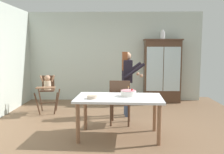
% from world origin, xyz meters
% --- Properties ---
extents(ground_plane, '(6.24, 6.24, 0.00)m').
position_xyz_m(ground_plane, '(0.00, 0.00, 0.00)').
color(ground_plane, brown).
extents(wall_back, '(5.32, 0.06, 2.70)m').
position_xyz_m(wall_back, '(0.00, 2.63, 1.35)').
color(wall_back, beige).
rests_on(wall_back, ground_plane).
extents(china_cabinet, '(1.11, 0.48, 1.88)m').
position_xyz_m(china_cabinet, '(1.45, 2.37, 0.94)').
color(china_cabinet, '#4C3323').
rests_on(china_cabinet, ground_plane).
extents(ceramic_vase, '(0.13, 0.13, 0.27)m').
position_xyz_m(ceramic_vase, '(1.44, 2.37, 1.99)').
color(ceramic_vase, white).
rests_on(ceramic_vase, china_cabinet).
extents(high_chair_with_toddler, '(0.65, 0.74, 0.95)m').
position_xyz_m(high_chair_with_toddler, '(-1.62, 1.05, 0.65)').
color(high_chair_with_toddler, '#4C3323').
rests_on(high_chair_with_toddler, ground_plane).
extents(adult_person, '(0.54, 0.53, 1.53)m').
position_xyz_m(adult_person, '(0.35, 0.81, 0.97)').
color(adult_person, '#3D4C6B').
rests_on(adult_person, ground_plane).
extents(dining_table, '(1.59, 0.96, 0.74)m').
position_xyz_m(dining_table, '(0.15, -0.57, 0.65)').
color(dining_table, silver).
rests_on(dining_table, ground_plane).
extents(birthday_cake, '(0.28, 0.28, 0.19)m').
position_xyz_m(birthday_cake, '(0.33, -0.49, 0.79)').
color(birthday_cake, white).
rests_on(birthday_cake, dining_table).
extents(serving_bowl, '(0.18, 0.18, 0.05)m').
position_xyz_m(serving_bowl, '(-0.32, -0.73, 0.77)').
color(serving_bowl, '#C6AD93').
rests_on(serving_bowl, dining_table).
extents(dining_chair_far_side, '(0.47, 0.47, 0.96)m').
position_xyz_m(dining_chair_far_side, '(0.18, 0.09, 0.56)').
color(dining_chair_far_side, '#4C3323').
rests_on(dining_chair_far_side, ground_plane).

